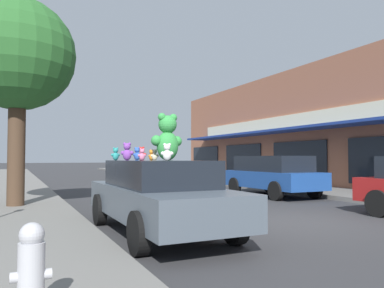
{
  "coord_description": "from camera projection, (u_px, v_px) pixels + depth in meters",
  "views": [
    {
      "loc": [
        -5.91,
        -7.03,
        1.5
      ],
      "look_at": [
        -1.04,
        3.22,
        1.94
      ],
      "focal_mm": 35.0,
      "sensor_mm": 36.0,
      "label": 1
    }
  ],
  "objects": [
    {
      "name": "teddy_bear_cream",
      "position": [
        155.0,
        155.0,
        7.61
      ],
      "size": [
        0.17,
        0.14,
        0.23
      ],
      "rotation": [
        0.0,
        0.0,
        2.62
      ],
      "color": "beige",
      "rests_on": "plush_art_car"
    },
    {
      "name": "teddy_bear_red",
      "position": [
        142.0,
        154.0,
        8.37
      ],
      "size": [
        0.22,
        0.2,
        0.31
      ],
      "rotation": [
        0.0,
        0.0,
        2.46
      ],
      "color": "red",
      "rests_on": "plush_art_car"
    },
    {
      "name": "teddy_bear_pink",
      "position": [
        142.0,
        155.0,
        7.12
      ],
      "size": [
        0.18,
        0.11,
        0.24
      ],
      "rotation": [
        0.0,
        0.0,
        3.31
      ],
      "color": "pink",
      "rests_on": "plush_art_car"
    },
    {
      "name": "plush_art_car",
      "position": [
        159.0,
        194.0,
        7.46
      ],
      "size": [
        1.94,
        4.78,
        1.45
      ],
      "rotation": [
        0.0,
        0.0,
        -0.0
      ],
      "color": "#4C5660",
      "rests_on": "ground_plane"
    },
    {
      "name": "street_tree",
      "position": [
        18.0,
        56.0,
        10.76
      ],
      "size": [
        3.22,
        3.22,
        5.95
      ],
      "color": "#473323",
      "rests_on": "sidewalk_near"
    },
    {
      "name": "teddy_bear_orange",
      "position": [
        151.0,
        155.0,
        7.94
      ],
      "size": [
        0.14,
        0.17,
        0.23
      ],
      "rotation": [
        0.0,
        0.0,
        2.12
      ],
      "color": "orange",
      "rests_on": "plush_art_car"
    },
    {
      "name": "teddy_bear_purple",
      "position": [
        127.0,
        152.0,
        8.02
      ],
      "size": [
        0.29,
        0.23,
        0.39
      ],
      "rotation": [
        0.0,
        0.0,
        2.66
      ],
      "color": "purple",
      "rests_on": "plush_art_car"
    },
    {
      "name": "sidewalk_near",
      "position": [
        6.0,
        243.0,
        6.25
      ],
      "size": [
        3.13,
        90.0,
        0.16
      ],
      "color": "slate",
      "rests_on": "ground_plane"
    },
    {
      "name": "fire_hydrant",
      "position": [
        31.0,
        269.0,
        3.17
      ],
      "size": [
        0.33,
        0.22,
        0.79
      ],
      "color": "#B2B2B7",
      "rests_on": "sidewalk_near"
    },
    {
      "name": "teddy_bear_teal",
      "position": [
        116.0,
        154.0,
        8.06
      ],
      "size": [
        0.21,
        0.14,
        0.28
      ],
      "rotation": [
        0.0,
        0.0,
        3.38
      ],
      "color": "teal",
      "rests_on": "plush_art_car"
    },
    {
      "name": "teddy_bear_giant",
      "position": [
        167.0,
        138.0,
        7.5
      ],
      "size": [
        0.71,
        0.46,
        0.95
      ],
      "rotation": [
        0.0,
        0.0,
        3.29
      ],
      "color": "green",
      "rests_on": "plush_art_car"
    },
    {
      "name": "teddy_bear_white",
      "position": [
        167.0,
        152.0,
        6.64
      ],
      "size": [
        0.24,
        0.18,
        0.31
      ],
      "rotation": [
        0.0,
        0.0,
        2.72
      ],
      "color": "white",
      "rests_on": "plush_art_car"
    },
    {
      "name": "teddy_bear_blue",
      "position": [
        137.0,
        154.0,
        8.14
      ],
      "size": [
        0.19,
        0.2,
        0.29
      ],
      "rotation": [
        0.0,
        0.0,
        2.28
      ],
      "color": "blue",
      "rests_on": "plush_art_car"
    },
    {
      "name": "parked_car_far_center",
      "position": [
        272.0,
        174.0,
        14.88
      ],
      "size": [
        2.0,
        4.41,
        1.59
      ],
      "color": "#1E4793",
      "rests_on": "ground_plane"
    },
    {
      "name": "ground_plane",
      "position": [
        290.0,
        222.0,
        8.82
      ],
      "size": [
        260.0,
        260.0,
        0.0
      ],
      "primitive_type": "plane",
      "color": "#333335"
    }
  ]
}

